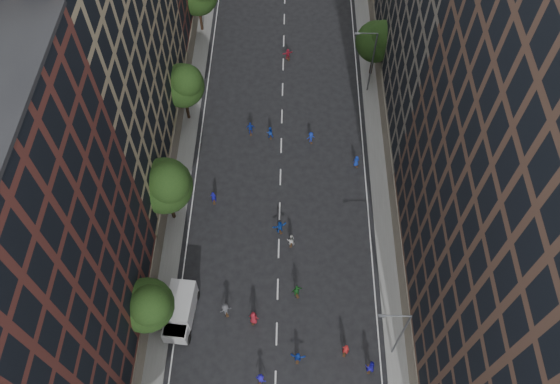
{
  "coord_description": "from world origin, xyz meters",
  "views": [
    {
      "loc": [
        0.67,
        -3.79,
        49.74
      ],
      "look_at": [
        0.02,
        28.14,
        2.0
      ],
      "focal_mm": 35.0,
      "sensor_mm": 36.0,
      "label": 1
    }
  ],
  "objects_px": {
    "cargo_van": "(180,311)",
    "skater_2": "(370,366)",
    "streetlamp_far": "(371,59)",
    "streetlamp_near": "(399,333)"
  },
  "relations": [
    {
      "from": "streetlamp_far",
      "to": "cargo_van",
      "type": "distance_m",
      "value": 35.9
    },
    {
      "from": "skater_2",
      "to": "cargo_van",
      "type": "bearing_deg",
      "value": -6.45
    },
    {
      "from": "streetlamp_near",
      "to": "cargo_van",
      "type": "relative_size",
      "value": 1.64
    },
    {
      "from": "cargo_van",
      "to": "streetlamp_far",
      "type": "bearing_deg",
      "value": 62.14
    },
    {
      "from": "cargo_van",
      "to": "skater_2",
      "type": "xyz_separation_m",
      "value": [
        17.38,
        -4.63,
        -0.55
      ]
    },
    {
      "from": "cargo_van",
      "to": "skater_2",
      "type": "relative_size",
      "value": 2.91
    },
    {
      "from": "streetlamp_near",
      "to": "streetlamp_far",
      "type": "xyz_separation_m",
      "value": [
        0.0,
        33.0,
        0.0
      ]
    },
    {
      "from": "streetlamp_far",
      "to": "cargo_van",
      "type": "relative_size",
      "value": 1.64
    },
    {
      "from": "cargo_van",
      "to": "skater_2",
      "type": "bearing_deg",
      "value": -9.89
    },
    {
      "from": "streetlamp_near",
      "to": "skater_2",
      "type": "xyz_separation_m",
      "value": [
        -2.0,
        -1.62,
        -4.22
      ]
    }
  ]
}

